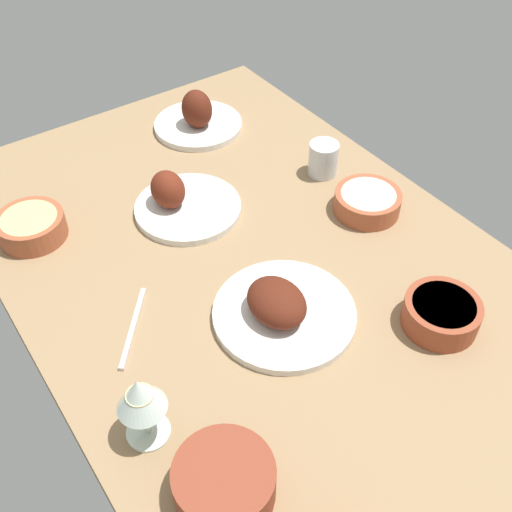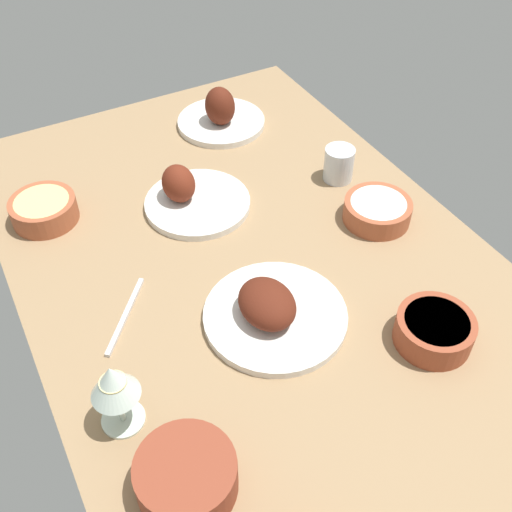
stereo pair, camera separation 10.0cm
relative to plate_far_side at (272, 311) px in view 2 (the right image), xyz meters
The scene contains 11 objects.
dining_table 15.47cm from the plate_far_side, 162.58° to the left, with size 140.00×90.00×4.00cm, color #937551.
plate_far_side is the anchor object (origin of this frame).
plate_center_main 65.95cm from the plate_far_side, 161.84° to the left, with size 22.49×22.49×11.10cm.
plate_near_viewer 37.01cm from the plate_far_side, behind, with size 23.24×23.24×9.59cm.
bowl_onions 28.67cm from the plate_far_side, 51.86° to the left, with size 13.74×13.74×5.46cm.
bowl_soup 34.06cm from the plate_far_side, 50.68° to the right, with size 14.84×14.84×6.37cm.
bowl_potatoes 55.70cm from the plate_far_side, 148.76° to the right, with size 14.03×14.03×5.10cm.
bowl_cream 36.20cm from the plate_far_side, 111.94° to the left, with size 14.43×14.43×4.72cm.
wine_glass 32.48cm from the plate_far_side, 77.81° to the right, with size 7.60×7.60×14.00cm.
water_tumbler 45.53cm from the plate_far_side, 130.73° to the left, with size 6.85×6.85×7.98cm, color silver.
fork_loose 26.94cm from the plate_far_side, 119.74° to the right, with size 18.46×0.90×0.80cm, color silver.
Camera 2 is at (75.43, -41.07, 90.34)cm, focal length 42.67 mm.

